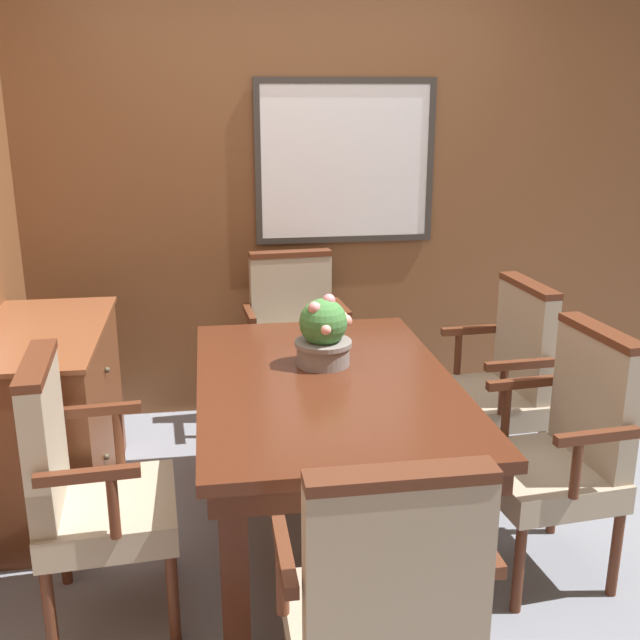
{
  "coord_description": "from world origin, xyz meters",
  "views": [
    {
      "loc": [
        -0.52,
        -2.68,
        1.81
      ],
      "look_at": [
        -0.07,
        0.23,
        0.93
      ],
      "focal_mm": 42.0,
      "sensor_mm": 36.0,
      "label": 1
    }
  ],
  "objects_px": {
    "chair_head_far": "(295,336)",
    "dining_table": "(326,401)",
    "sideboard_cabinet": "(50,418)",
    "chair_right_near": "(563,444)",
    "chair_right_far": "(500,377)",
    "chair_left_near": "(84,482)",
    "chair_head_near": "(385,608)",
    "potted_plant": "(324,334)"
  },
  "relations": [
    {
      "from": "chair_right_far",
      "to": "chair_left_near",
      "type": "xyz_separation_m",
      "value": [
        -1.8,
        -0.75,
        0.0
      ]
    },
    {
      "from": "chair_left_near",
      "to": "sideboard_cabinet",
      "type": "xyz_separation_m",
      "value": [
        -0.28,
        0.85,
        -0.12
      ]
    },
    {
      "from": "dining_table",
      "to": "chair_head_near",
      "type": "xyz_separation_m",
      "value": [
        -0.03,
        -1.16,
        -0.1
      ]
    },
    {
      "from": "potted_plant",
      "to": "sideboard_cabinet",
      "type": "distance_m",
      "value": 1.32
    },
    {
      "from": "chair_right_near",
      "to": "chair_head_near",
      "type": "height_order",
      "value": "same"
    },
    {
      "from": "dining_table",
      "to": "chair_head_far",
      "type": "distance_m",
      "value": 1.17
    },
    {
      "from": "chair_right_near",
      "to": "chair_head_near",
      "type": "bearing_deg",
      "value": -52.58
    },
    {
      "from": "chair_head_near",
      "to": "chair_right_near",
      "type": "bearing_deg",
      "value": -137.56
    },
    {
      "from": "chair_right_far",
      "to": "potted_plant",
      "type": "height_order",
      "value": "potted_plant"
    },
    {
      "from": "dining_table",
      "to": "chair_right_far",
      "type": "bearing_deg",
      "value": 23.21
    },
    {
      "from": "dining_table",
      "to": "potted_plant",
      "type": "bearing_deg",
      "value": 83.85
    },
    {
      "from": "chair_left_near",
      "to": "chair_right_near",
      "type": "xyz_separation_m",
      "value": [
        1.77,
        0.03,
        0.0
      ]
    },
    {
      "from": "dining_table",
      "to": "chair_right_far",
      "type": "relative_size",
      "value": 1.6
    },
    {
      "from": "chair_head_far",
      "to": "sideboard_cabinet",
      "type": "xyz_separation_m",
      "value": [
        -1.2,
        -0.68,
        -0.12
      ]
    },
    {
      "from": "chair_head_far",
      "to": "sideboard_cabinet",
      "type": "relative_size",
      "value": 0.92
    },
    {
      "from": "chair_right_near",
      "to": "sideboard_cabinet",
      "type": "xyz_separation_m",
      "value": [
        -2.05,
        0.82,
        -0.12
      ]
    },
    {
      "from": "chair_head_near",
      "to": "chair_head_far",
      "type": "bearing_deg",
      "value": -91.23
    },
    {
      "from": "chair_head_far",
      "to": "dining_table",
      "type": "bearing_deg",
      "value": -94.7
    },
    {
      "from": "potted_plant",
      "to": "chair_right_far",
      "type": "bearing_deg",
      "value": 14.12
    },
    {
      "from": "chair_right_far",
      "to": "chair_head_near",
      "type": "height_order",
      "value": "same"
    },
    {
      "from": "dining_table",
      "to": "chair_head_near",
      "type": "bearing_deg",
      "value": -91.44
    },
    {
      "from": "chair_head_far",
      "to": "potted_plant",
      "type": "height_order",
      "value": "potted_plant"
    },
    {
      "from": "chair_right_far",
      "to": "chair_right_near",
      "type": "relative_size",
      "value": 1.0
    },
    {
      "from": "chair_left_near",
      "to": "sideboard_cabinet",
      "type": "distance_m",
      "value": 0.9
    },
    {
      "from": "dining_table",
      "to": "sideboard_cabinet",
      "type": "height_order",
      "value": "sideboard_cabinet"
    },
    {
      "from": "chair_head_near",
      "to": "chair_right_far",
      "type": "bearing_deg",
      "value": -121.23
    },
    {
      "from": "chair_head_far",
      "to": "potted_plant",
      "type": "relative_size",
      "value": 3.26
    },
    {
      "from": "chair_right_far",
      "to": "chair_head_near",
      "type": "xyz_separation_m",
      "value": [
        -0.93,
        -1.54,
        0.0
      ]
    },
    {
      "from": "chair_right_near",
      "to": "potted_plant",
      "type": "xyz_separation_m",
      "value": [
        -0.85,
        0.5,
        0.33
      ]
    },
    {
      "from": "potted_plant",
      "to": "chair_head_near",
      "type": "bearing_deg",
      "value": -92.02
    },
    {
      "from": "chair_right_far",
      "to": "chair_left_near",
      "type": "distance_m",
      "value": 1.95
    },
    {
      "from": "chair_head_far",
      "to": "chair_right_far",
      "type": "bearing_deg",
      "value": -45.23
    },
    {
      "from": "chair_left_near",
      "to": "chair_head_far",
      "type": "relative_size",
      "value": 1.0
    },
    {
      "from": "chair_left_near",
      "to": "chair_right_near",
      "type": "height_order",
      "value": "same"
    },
    {
      "from": "chair_head_far",
      "to": "sideboard_cabinet",
      "type": "distance_m",
      "value": 1.38
    },
    {
      "from": "potted_plant",
      "to": "chair_right_near",
      "type": "bearing_deg",
      "value": -30.3
    },
    {
      "from": "chair_right_far",
      "to": "chair_head_far",
      "type": "xyz_separation_m",
      "value": [
        -0.89,
        0.78,
        0.0
      ]
    },
    {
      "from": "dining_table",
      "to": "potted_plant",
      "type": "xyz_separation_m",
      "value": [
        0.02,
        0.16,
        0.23
      ]
    },
    {
      "from": "chair_right_near",
      "to": "chair_right_far",
      "type": "bearing_deg",
      "value": 172.19
    },
    {
      "from": "chair_head_far",
      "to": "chair_right_near",
      "type": "bearing_deg",
      "value": -64.29
    },
    {
      "from": "chair_head_near",
      "to": "chair_head_far",
      "type": "relative_size",
      "value": 1.0
    },
    {
      "from": "dining_table",
      "to": "sideboard_cabinet",
      "type": "bearing_deg",
      "value": 157.63
    }
  ]
}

